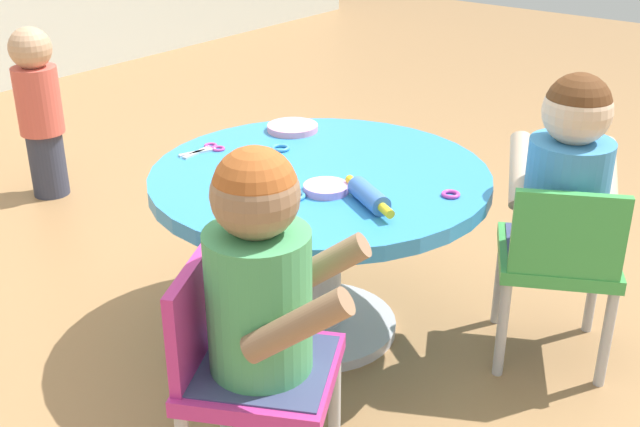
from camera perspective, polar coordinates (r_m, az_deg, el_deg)
ground_plane at (r=2.35m, az=0.00°, el=-8.22°), size 10.00×10.00×0.00m
craft_table at (r=2.16m, az=0.00°, el=0.22°), size 0.91×0.91×0.49m
child_chair_left at (r=1.67m, az=-5.36°, el=-10.94°), size 0.40×0.40×0.54m
seated_child_left at (r=1.54m, az=-4.26°, el=-4.29°), size 0.40×0.43×0.51m
child_chair_right at (r=2.16m, az=16.68°, el=-3.19°), size 0.41×0.41×0.54m
seated_child_right at (r=2.10m, az=17.33°, el=2.78°), size 0.43×0.40×0.51m
toddler_standing at (r=3.28m, az=-19.44°, el=7.14°), size 0.17×0.17×0.67m
rolling_pin at (r=1.91m, az=3.52°, el=1.27°), size 0.13×0.21×0.05m
craft_scissors at (r=2.29m, az=-8.08°, el=4.56°), size 0.14×0.08×0.01m
playdough_blob_0 at (r=2.43m, az=-1.98°, el=6.15°), size 0.15×0.15×0.02m
playdough_blob_1 at (r=1.99m, az=0.44°, el=1.82°), size 0.11×0.11×0.02m
cookie_cutter_0 at (r=1.99m, az=9.33°, el=1.37°), size 0.05×0.05×0.01m
cookie_cutter_1 at (r=2.27m, az=-2.85°, el=4.69°), size 0.05×0.05×0.01m
cookie_cutter_2 at (r=1.96m, az=-2.04°, el=1.30°), size 0.07×0.07×0.01m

